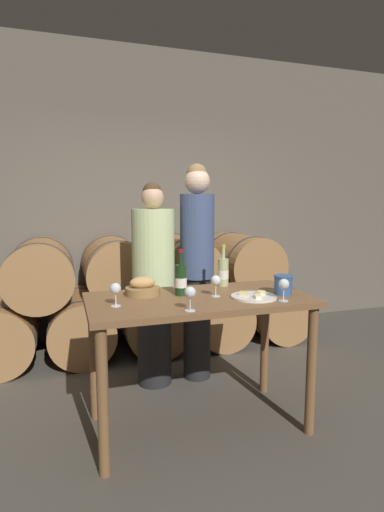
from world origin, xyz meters
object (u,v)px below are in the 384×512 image
(tasting_table, at_px, (199,316))
(wine_glass_center, at_px, (216,281))
(wine_glass_far_left, at_px, (115,289))
(bread_basket, at_px, (143,288))
(cheese_plate, at_px, (254,296))
(wine_glass_right, at_px, (284,285))
(person_right, at_px, (197,267))
(wine_bottle_red, at_px, (181,280))
(blue_crock, at_px, (283,284))
(wine_glass_left, at_px, (190,293))
(wine_bottle_white, at_px, (223,272))
(person_left, at_px, (154,284))

(tasting_table, distance_m, wine_glass_center, 0.26)
(wine_glass_far_left, bearing_deg, bread_basket, 49.01)
(cheese_plate, height_order, wine_glass_right, wine_glass_right)
(person_right, distance_m, wine_glass_right, 1.03)
(tasting_table, distance_m, wine_glass_right, 0.58)
(wine_bottle_red, height_order, wine_glass_right, wine_bottle_red)
(blue_crock, bearing_deg, person_right, 111.18)
(tasting_table, bearing_deg, person_right, 72.24)
(blue_crock, xyz_separation_m, wine_glass_left, (-0.72, -0.20, 0.03))
(cheese_plate, bearing_deg, wine_bottle_white, 96.09)
(person_right, bearing_deg, wine_bottle_red, -117.21)
(tasting_table, bearing_deg, wine_glass_far_left, -172.72)
(blue_crock, height_order, wine_glass_center, wine_glass_center)
(wine_bottle_red, height_order, wine_bottle_white, same)
(wine_glass_right, bearing_deg, wine_glass_center, 145.56)
(tasting_table, xyz_separation_m, wine_glass_far_left, (-0.55, -0.07, 0.23))
(person_left, relative_size, wine_glass_far_left, 11.83)
(cheese_plate, distance_m, wine_glass_right, 0.21)
(tasting_table, relative_size, blue_crock, 11.08)
(bread_basket, distance_m, wine_glass_far_left, 0.32)
(tasting_table, bearing_deg, person_left, 100.68)
(wine_bottle_white, bearing_deg, wine_glass_center, -120.42)
(person_left, xyz_separation_m, wine_glass_right, (0.60, -1.00, 0.15))
(tasting_table, xyz_separation_m, wine_bottle_white, (0.28, 0.28, 0.23))
(person_right, bearing_deg, wine_glass_center, -99.59)
(person_right, xyz_separation_m, blue_crock, (0.32, -0.84, 0.00))
(person_left, height_order, wine_bottle_white, person_left)
(wine_glass_left, bearing_deg, wine_glass_center, 46.78)
(wine_glass_left, bearing_deg, person_right, 69.25)
(tasting_table, height_order, wine_glass_center, wine_glass_center)
(wine_glass_right, bearing_deg, tasting_table, 150.25)
(tasting_table, xyz_separation_m, cheese_plate, (0.33, -0.13, 0.14))
(person_right, distance_m, wine_glass_far_left, 1.12)
(person_right, bearing_deg, wine_bottle_white, -83.99)
(bread_basket, distance_m, wine_glass_left, 0.51)
(person_right, height_order, wine_bottle_red, person_right)
(cheese_plate, height_order, wine_glass_center, wine_glass_center)
(wine_bottle_red, relative_size, wine_glass_left, 2.18)
(tasting_table, relative_size, bread_basket, 6.26)
(wine_glass_center, relative_size, wine_glass_right, 1.00)
(person_left, xyz_separation_m, cheese_plate, (0.47, -0.87, 0.06))
(bread_basket, distance_m, cheese_plate, 0.73)
(person_left, relative_size, person_right, 0.92)
(wine_bottle_white, xyz_separation_m, cheese_plate, (0.04, -0.41, -0.10))
(wine_bottle_white, bearing_deg, wine_glass_far_left, -157.20)
(cheese_plate, relative_size, wine_glass_center, 2.09)
(wine_bottle_white, xyz_separation_m, wine_glass_right, (0.18, -0.54, -0.00))
(person_left, relative_size, bread_basket, 7.26)
(wine_bottle_white, height_order, cheese_plate, wine_bottle_white)
(tasting_table, relative_size, person_right, 0.79)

